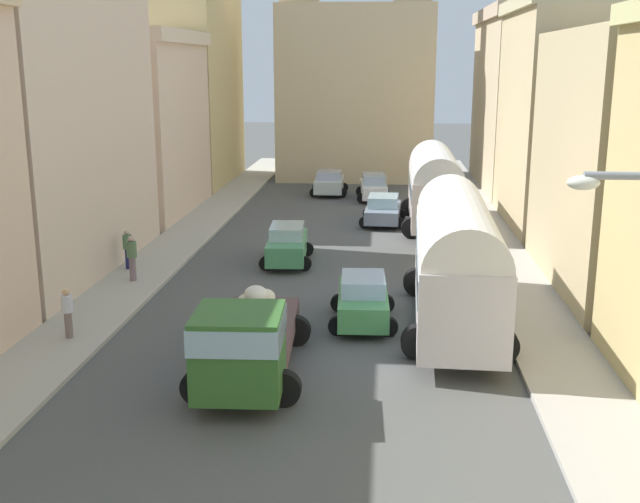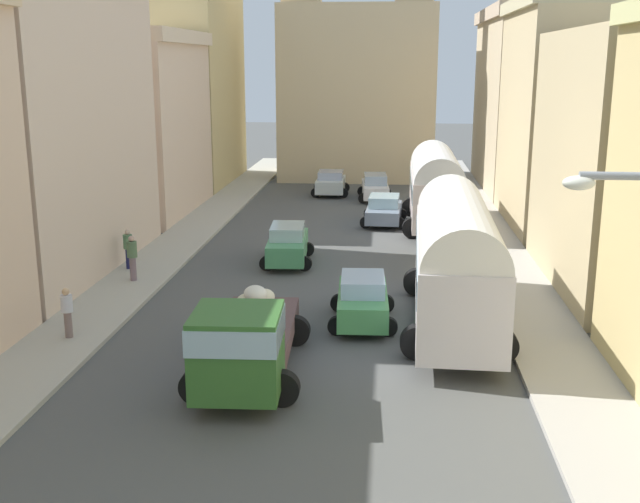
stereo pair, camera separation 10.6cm
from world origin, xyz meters
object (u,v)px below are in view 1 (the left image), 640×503
Objects in this scene: parked_bus_0 at (456,255)px; car_4 at (374,187)px; car_3 at (383,210)px; pedestrian_2 at (68,312)px; cargo_truck_0 at (246,339)px; car_0 at (287,244)px; pedestrian_0 at (128,248)px; car_1 at (329,183)px; car_2 at (363,300)px; pedestrian_3 at (132,257)px; parked_bus_1 at (434,184)px.

car_4 is at bearing 97.42° from parked_bus_0.
pedestrian_2 is at bearing -117.03° from car_3.
cargo_truck_0 is at bearing -95.62° from car_4.
car_0 is 6.48m from pedestrian_0.
parked_bus_0 is at bearing -49.01° from car_0.
car_1 is at bearing 111.51° from car_3.
car_3 is 14.47m from pedestrian_0.
pedestrian_0 is at bearing 150.56° from car_2.
car_3 is at bearing 51.98° from pedestrian_3.
pedestrian_2 is at bearing 155.40° from cargo_truck_0.
cargo_truck_0 is at bearing -99.21° from car_3.
car_3 is at bearing 98.60° from parked_bus_0.
parked_bus_0 is 1.12× the size of parked_bus_1.
pedestrian_2 reaches higher than car_0.
parked_bus_0 is 15.89m from car_3.
pedestrian_2 is 0.90× the size of pedestrian_3.
car_1 is at bearing 74.10° from pedestrian_3.
car_3 is 2.11× the size of pedestrian_3.
pedestrian_3 reaches higher than car_0.
cargo_truck_0 reaches higher than car_3.
car_4 is at bearing 61.68° from pedestrian_0.
pedestrian_2 is (-5.35, -9.84, 0.15)m from car_0.
car_2 is 2.18× the size of pedestrian_0.
parked_bus_0 is 2.62× the size of car_2.
parked_bus_0 is 5.73× the size of pedestrian_0.
pedestrian_0 reaches higher than car_3.
pedestrian_3 is (-8.84, 3.74, 0.27)m from car_2.
car_1 is at bearing 77.80° from pedestrian_2.
pedestrian_3 is (-11.75, 3.64, -1.25)m from parked_bus_0.
car_2 is at bearing -101.54° from parked_bus_1.
cargo_truck_0 reaches higher than car_4.
parked_bus_0 is at bearing -23.00° from pedestrian_0.
car_2 is 2.26× the size of pedestrian_2.
cargo_truck_0 is at bearing -87.49° from car_0.
cargo_truck_0 is 1.78× the size of car_3.
pedestrian_0 is (-12.48, 5.30, -1.33)m from parked_bus_0.
parked_bus_0 is 5.33× the size of pedestrian_3.
cargo_truck_0 is 10.75m from pedestrian_3.
parked_bus_0 is 5.93× the size of pedestrian_2.
pedestrian_2 is (-11.87, -17.73, -1.25)m from parked_bus_1.
car_1 is at bearing 103.42° from parked_bus_0.
pedestrian_2 reaches higher than car_2.
cargo_truck_0 is 1.94× the size of car_1.
pedestrian_0 is at bearing -109.19° from car_1.
car_0 is 1.11× the size of car_1.
parked_bus_1 is 2.25× the size of car_3.
car_4 is (-2.98, 22.92, -1.53)m from parked_bus_0.
pedestrian_3 is at bearing 90.78° from pedestrian_2.
car_3 is 2.27× the size of pedestrian_0.
parked_bus_0 reaches higher than car_2.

